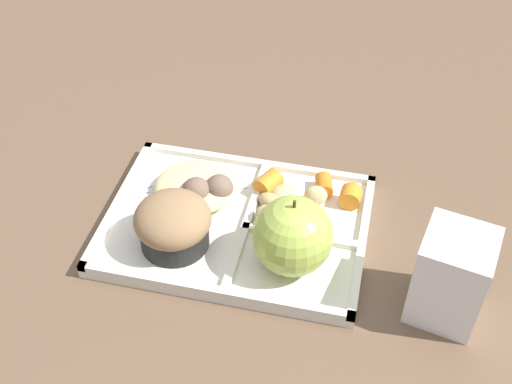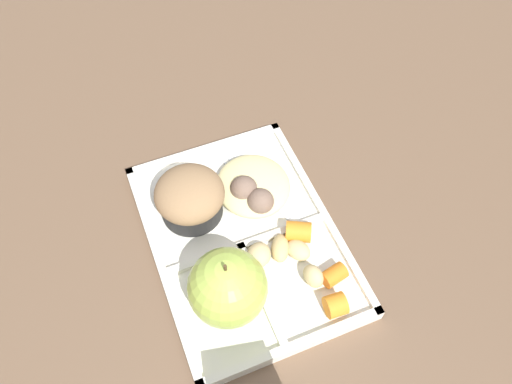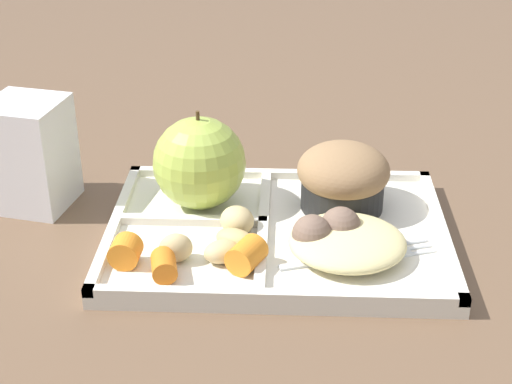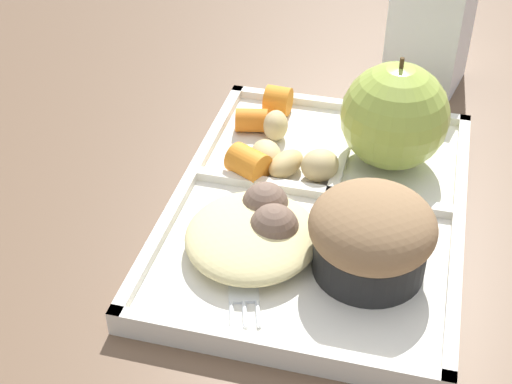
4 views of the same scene
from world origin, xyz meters
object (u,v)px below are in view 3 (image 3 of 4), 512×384
at_px(plastic_fork, 371,254).
at_px(lunch_tray, 276,235).
at_px(milk_carton, 30,154).
at_px(green_apple, 199,163).
at_px(bran_muffin, 343,178).

bearing_deg(plastic_fork, lunch_tray, 154.71).
bearing_deg(milk_carton, green_apple, 5.96).
bearing_deg(milk_carton, plastic_fork, -5.85).
xyz_separation_m(green_apple, bran_muffin, (0.14, -0.00, -0.01)).
bearing_deg(plastic_fork, green_apple, 151.27).
bearing_deg(green_apple, lunch_tray, -32.35).
bearing_deg(lunch_tray, green_apple, 147.65).
bearing_deg(bran_muffin, plastic_fork, -76.32).
distance_m(green_apple, bran_muffin, 0.14).
bearing_deg(green_apple, milk_carton, 174.15).
bearing_deg(milk_carton, bran_muffin, 8.58).
xyz_separation_m(green_apple, milk_carton, (-0.17, 0.02, -0.00)).
xyz_separation_m(lunch_tray, plastic_fork, (0.08, -0.04, 0.01)).
height_order(green_apple, bran_muffin, green_apple).
bearing_deg(green_apple, plastic_fork, -28.73).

